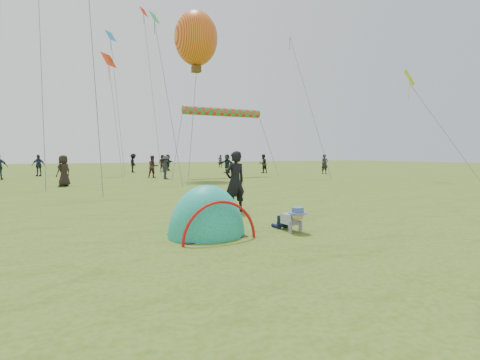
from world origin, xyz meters
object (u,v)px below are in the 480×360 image
popup_tent (207,236)px  standing_adult (235,182)px  crawling_toddler (292,218)px  balloon_kite (196,42)px

popup_tent → standing_adult: size_ratio=1.20×
crawling_toddler → balloon_kite: 20.76m
popup_tent → balloon_kite: bearing=66.5°
popup_tent → standing_adult: standing_adult is taller
popup_tent → balloon_kite: (6.60, 17.56, 9.49)m
popup_tent → standing_adult: bearing=49.7°
standing_adult → balloon_kite: bearing=-113.3°
popup_tent → balloon_kite: size_ratio=0.52×
standing_adult → balloon_kite: 17.81m
standing_adult → balloon_kite: balloon_kite is taller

